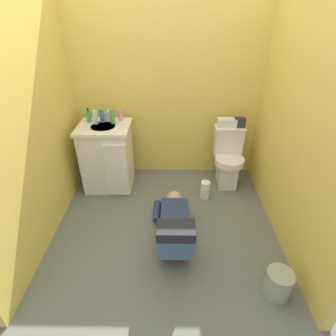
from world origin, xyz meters
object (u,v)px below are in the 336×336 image
object	(u,v)px
faucet	(105,117)
tissue_box	(227,123)
person_plumber	(174,226)
bottle_green	(112,116)
bottle_blue	(102,116)
soap_dispenser	(89,116)
vanity_cabinet	(108,156)
toilet	(228,158)
toiletry_bag	(240,122)
trash_can	(278,283)
bottle_clear	(95,117)
bottle_pink	(120,116)
bottle_white	(109,116)
paper_towel_roll	(205,190)

from	to	relation	value
faucet	tissue_box	world-z (taller)	faucet
person_plumber	bottle_green	bearing A→B (deg)	125.19
bottle_blue	soap_dispenser	bearing A→B (deg)	173.04
vanity_cabinet	bottle_green	world-z (taller)	bottle_green
bottle_green	toilet	bearing A→B (deg)	-0.47
vanity_cabinet	toiletry_bag	xyz separation A→B (m)	(1.59, 0.16, 0.39)
person_plumber	trash_can	world-z (taller)	person_plumber
bottle_clear	tissue_box	bearing A→B (deg)	3.63
faucet	person_plumber	world-z (taller)	faucet
vanity_cabinet	soap_dispenser	size ratio (longest dim) A/B	4.94
toilet	bottle_clear	world-z (taller)	bottle_clear
toiletry_bag	vanity_cabinet	bearing A→B (deg)	-174.38
bottle_clear	trash_can	xyz separation A→B (m)	(1.73, -1.57, -0.78)
tissue_box	toiletry_bag	xyz separation A→B (m)	(0.15, 0.00, 0.01)
bottle_blue	trash_can	bearing A→B (deg)	-44.21
faucet	bottle_pink	world-z (taller)	bottle_pink
bottle_blue	vanity_cabinet	bearing A→B (deg)	-72.36
toiletry_bag	bottle_green	world-z (taller)	bottle_green
tissue_box	bottle_white	distance (m)	1.41
tissue_box	bottle_green	distance (m)	1.35
person_plumber	paper_towel_roll	distance (m)	0.78
toilet	tissue_box	world-z (taller)	tissue_box
person_plumber	trash_can	size ratio (longest dim) A/B	4.46
soap_dispenser	bottle_pink	size ratio (longest dim) A/B	1.31
bottle_blue	bottle_green	bearing A→B (deg)	-12.54
bottle_green	bottle_pink	distance (m)	0.11
toiletry_bag	bottle_pink	size ratio (longest dim) A/B	0.98
bottle_green	trash_can	distance (m)	2.34
soap_dispenser	faucet	bearing A→B (deg)	6.01
soap_dispenser	trash_can	distance (m)	2.57
bottle_clear	bottle_green	bearing A→B (deg)	5.48
paper_towel_roll	bottle_pink	bearing A→B (deg)	157.80
toiletry_bag	soap_dispenser	distance (m)	1.79
vanity_cabinet	person_plumber	xyz separation A→B (m)	(0.81, -0.93, -0.24)
bottle_blue	bottle_green	xyz separation A→B (m)	(0.13, -0.03, 0.01)
toiletry_bag	paper_towel_roll	world-z (taller)	toiletry_bag
toilet	toiletry_bag	size ratio (longest dim) A/B	6.05
tissue_box	bottle_white	world-z (taller)	bottle_white
tissue_box	bottle_blue	bearing A→B (deg)	-178.05
faucet	toiletry_bag	size ratio (longest dim) A/B	0.81
toilet	person_plumber	xyz separation A→B (m)	(-0.68, -1.00, -0.19)
toilet	trash_can	bearing A→B (deg)	-84.80
faucet	paper_towel_roll	xyz separation A→B (m)	(1.19, -0.40, -0.76)
tissue_box	toiletry_bag	bearing A→B (deg)	0.00
faucet	soap_dispenser	bearing A→B (deg)	-173.99
toilet	bottle_pink	xyz separation A→B (m)	(-1.31, 0.09, 0.52)
toiletry_bag	trash_can	bearing A→B (deg)	-88.67
bottle_green	faucet	bearing A→B (deg)	145.47
bottle_white	trash_can	bearing A→B (deg)	-46.26
bottle_green	trash_can	bearing A→B (deg)	-46.03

